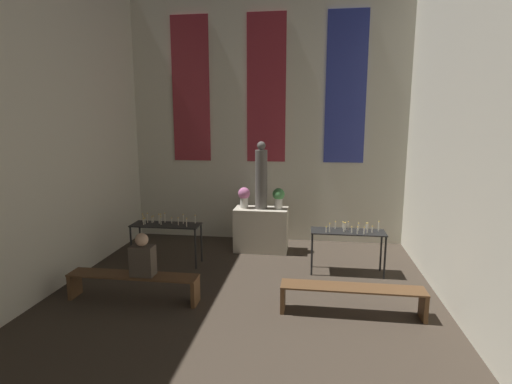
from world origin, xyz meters
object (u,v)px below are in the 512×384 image
Objects in this scene: candle_rack_right at (348,236)px; pew_back_right at (352,294)px; candle_rack_left at (166,229)px; pew_back_left at (133,281)px; statue at (261,177)px; flower_vase_right at (279,197)px; flower_vase_left at (244,196)px; person_seated at (143,257)px; altar at (261,230)px.

pew_back_right is at bearing -92.34° from candle_rack_right.
candle_rack_left is 0.65× the size of pew_back_right.
statue is at bearing 58.18° from pew_back_left.
flower_vase_right is 0.22× the size of pew_back_right.
statue is 3.45m from pew_back_right.
flower_vase_left reaches higher than pew_back_right.
candle_rack_right is 1.70m from pew_back_right.
statue is 0.69× the size of pew_back_right.
pew_back_right is at bearing -52.85° from flower_vase_left.
flower_vase_right is 0.66× the size of person_seated.
person_seated is at bearing -119.07° from altar.
candle_rack_left reaches higher than pew_back_left.
altar is 3.20m from pew_back_left.
flower_vase_left is 0.33× the size of candle_rack_left.
statue is 2.24m from candle_rack_right.
altar reaches higher than pew_back_right.
flower_vase_right is at bearing 55.28° from person_seated.
candle_rack_left reaches higher than altar.
flower_vase_left is 1.00× the size of flower_vase_right.
flower_vase_right is at bearing 142.38° from candle_rack_right.
flower_vase_left is 0.66× the size of person_seated.
statue reaches higher than candle_rack_left.
candle_rack_left is at bearing 98.35° from person_seated.
person_seated is (-1.51, -2.71, 0.25)m from altar.
person_seated is (-3.26, -1.65, 0.01)m from candle_rack_right.
altar is 0.82m from flower_vase_right.
statue is 3.23m from person_seated.
candle_rack_left is 1.70m from pew_back_left.
altar is 3.20m from pew_back_right.
flower_vase_left is at bearing 127.15° from pew_back_right.
candle_rack_left is at bearing 154.29° from pew_back_right.
statue is at bearing -0.00° from flower_vase_left.
flower_vase_left is at bearing 67.28° from person_seated.
altar is 0.55× the size of pew_back_right.
altar is 0.80× the size of statue.
pew_back_left is 1.00× the size of pew_back_right.
person_seated is at bearing -81.65° from candle_rack_left.
statue reaches higher than flower_vase_right.
flower_vase_left is at bearing 153.41° from candle_rack_right.
person_seated is at bearing -153.14° from candle_rack_right.
flower_vase_left is at bearing 180.00° from statue.
statue is 0.69× the size of pew_back_left.
person_seated is (-1.51, -2.71, -0.89)m from statue.
flower_vase_right is at bearing 0.00° from altar.
statue reaches higher than flower_vase_left.
flower_vase_right is at bearing 52.85° from pew_back_left.
candle_rack_right is at bearing -37.62° from flower_vase_right.
candle_rack_right is (3.50, -0.00, -0.00)m from candle_rack_left.
pew_back_right is (-0.07, -1.65, -0.39)m from candle_rack_right.
flower_vase_right is at bearing 26.53° from candle_rack_left.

